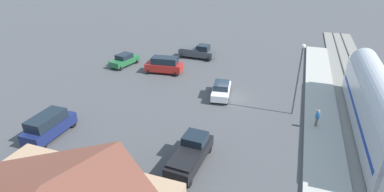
% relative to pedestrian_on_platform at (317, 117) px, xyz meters
% --- Properties ---
extents(ground_plane, '(200.00, 200.00, 0.00)m').
position_rel_pedestrian_on_platform_xyz_m(ground_plane, '(9.36, -3.63, -1.28)').
color(ground_plane, '#4C4C4F').
extents(railway_track, '(4.80, 70.00, 0.30)m').
position_rel_pedestrian_on_platform_xyz_m(railway_track, '(-4.64, -3.63, -1.19)').
color(railway_track, gray).
rests_on(railway_track, ground).
extents(platform, '(3.20, 46.00, 0.30)m').
position_rel_pedestrian_on_platform_xyz_m(platform, '(-0.64, -3.63, -1.13)').
color(platform, '#B7B2A8').
rests_on(platform, ground).
extents(pedestrian_on_platform, '(0.36, 0.36, 1.71)m').
position_rel_pedestrian_on_platform_xyz_m(pedestrian_on_platform, '(0.00, 0.00, 0.00)').
color(pedestrian_on_platform, brown).
rests_on(pedestrian_on_platform, platform).
extents(pickup_charcoal, '(5.43, 2.55, 2.14)m').
position_rel_pedestrian_on_platform_xyz_m(pickup_charcoal, '(16.80, -15.51, -0.25)').
color(pickup_charcoal, '#47494F').
rests_on(pickup_charcoal, ground).
extents(sedan_white, '(2.47, 4.72, 1.74)m').
position_rel_pedestrian_on_platform_xyz_m(sedan_white, '(9.99, -3.60, -0.40)').
color(sedan_white, white).
rests_on(sedan_white, ground).
extents(suv_red, '(5.10, 2.84, 2.22)m').
position_rel_pedestrian_on_platform_xyz_m(suv_red, '(19.08, -8.18, -0.13)').
color(suv_red, red).
rests_on(suv_red, ground).
extents(suv_navy, '(2.00, 4.91, 2.22)m').
position_rel_pedestrian_on_platform_xyz_m(suv_navy, '(22.37, 9.27, -0.13)').
color(suv_navy, navy).
rests_on(suv_navy, ground).
extents(pickup_black, '(2.24, 5.49, 2.14)m').
position_rel_pedestrian_on_platform_xyz_m(pickup_black, '(9.25, 8.69, -0.25)').
color(pickup_black, black).
rests_on(pickup_black, ground).
extents(sedan_green, '(2.71, 4.78, 1.74)m').
position_rel_pedestrian_on_platform_xyz_m(sedan_green, '(25.63, -8.84, -0.40)').
color(sedan_green, '#236638').
rests_on(sedan_green, ground).
extents(light_pole_near_platform, '(0.44, 0.44, 7.33)m').
position_rel_pedestrian_on_platform_xyz_m(light_pole_near_platform, '(2.16, -2.23, 3.37)').
color(light_pole_near_platform, '#515156').
rests_on(light_pole_near_platform, ground).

